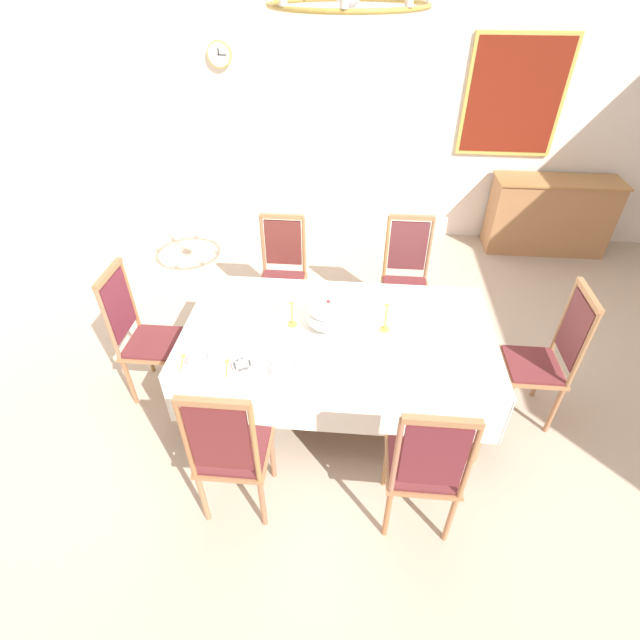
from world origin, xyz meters
The scene contains 23 objects.
ground centered at (0.00, 0.00, -0.02)m, with size 8.16×5.93×0.04m, color #B8A68F.
back_wall centered at (0.00, 3.01, 1.72)m, with size 8.16×0.08×3.45m, color silver.
dining_table centered at (0.00, -0.11, 0.69)m, with size 2.27×1.23×0.76m.
tablecloth centered at (0.00, -0.11, 0.65)m, with size 2.29×1.25×0.44m.
chair_south_a centered at (-0.59, -1.14, 0.60)m, with size 0.44×0.42×1.17m.
chair_north_a centered at (-0.59, 0.91, 0.58)m, with size 0.44×0.42×1.11m.
chair_south_b centered at (0.57, -1.14, 0.59)m, with size 0.44×0.42×1.15m.
chair_north_b centered at (0.57, 0.91, 0.59)m, with size 0.44×0.42×1.15m.
chair_head_west centered at (-1.54, -0.11, 0.60)m, with size 0.42×0.44×1.16m.
chair_head_east centered at (1.54, -0.11, 0.60)m, with size 0.42×0.44×1.18m.
soup_tureen centered at (-0.07, -0.11, 0.89)m, with size 0.32×0.32×0.25m.
candlestick_west centered at (-0.34, -0.11, 0.89)m, with size 0.07×0.07×0.32m.
candlestick_east centered at (0.34, -0.11, 0.91)m, with size 0.07×0.07×0.35m.
bowl_near_left centered at (-0.93, -0.58, 0.79)m, with size 0.15×0.15×0.04m.
bowl_near_right centered at (-0.61, -0.60, 0.79)m, with size 0.15×0.15×0.03m.
bowl_far_left centered at (0.02, 0.37, 0.78)m, with size 0.15×0.15×0.03m.
bowl_far_right centered at (-0.34, -0.61, 0.79)m, with size 0.17×0.17×0.04m.
spoon_primary centered at (-1.04, -0.55, 0.77)m, with size 0.05×0.18×0.01m.
spoon_secondary centered at (-0.72, -0.57, 0.77)m, with size 0.05×0.18×0.01m.
sideboard centered at (2.42, 2.69, 0.45)m, with size 1.44×0.48×0.90m.
mounted_clock centered at (-1.53, 2.93, 2.09)m, with size 0.27×0.06×0.27m.
framed_painting centered at (1.75, 2.94, 1.72)m, with size 1.08×0.05×1.26m.
chandelier centered at (0.00, -0.11, 2.77)m, with size 0.80×0.80×0.66m.
Camera 1 is at (0.11, -2.82, 2.94)m, focal length 26.25 mm.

